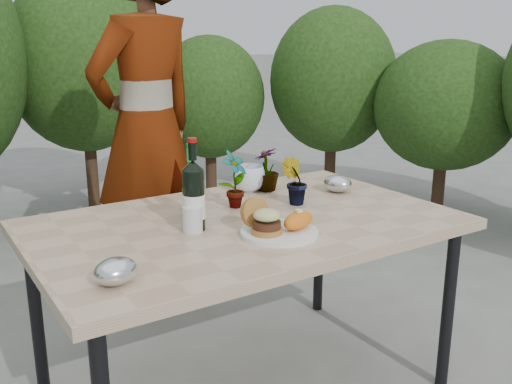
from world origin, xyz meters
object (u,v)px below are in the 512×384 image
patio_table (245,234)px  wine_bottle (194,197)px  person (147,128)px  dinner_plate (279,233)px

patio_table → wine_bottle: 0.28m
wine_bottle → person: person is taller
patio_table → person: bearing=87.6°
dinner_plate → wine_bottle: (-0.23, 0.21, 0.12)m
wine_bottle → person: bearing=97.0°
person → dinner_plate: bearing=70.1°
patio_table → person: 1.10m
person → patio_table: bearing=69.0°
dinner_plate → wine_bottle: wine_bottle is taller
patio_table → wine_bottle: wine_bottle is taller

